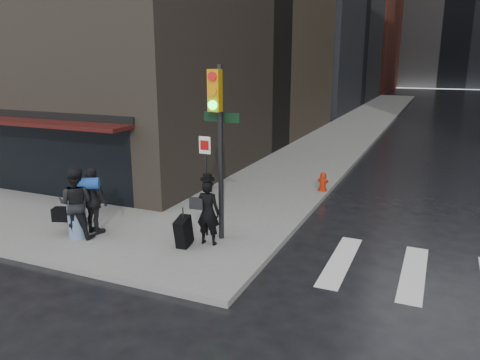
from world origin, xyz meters
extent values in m
plane|color=black|center=(0.00, 0.00, 0.00)|extent=(140.00, 140.00, 0.00)
cube|color=slate|center=(0.00, 27.00, 0.07)|extent=(4.00, 50.00, 0.15)
cube|color=silver|center=(3.50, 1.00, 0.01)|extent=(0.50, 3.00, 0.01)
cube|color=silver|center=(5.10, 1.00, 0.01)|extent=(0.50, 3.00, 0.01)
cube|color=black|center=(-7.00, 2.05, 1.40)|extent=(8.00, 0.12, 2.60)
cube|color=#370E0C|center=(-7.00, 1.55, 2.65)|extent=(8.40, 1.10, 0.12)
cube|color=black|center=(-7.00, 1.98, 2.82)|extent=(8.40, 0.08, 0.22)
imported|color=black|center=(0.37, 0.39, 0.96)|extent=(0.62, 0.43, 1.62)
cylinder|color=black|center=(0.37, 0.39, 1.79)|extent=(0.34, 0.34, 0.04)
cylinder|color=black|center=(0.37, 0.39, 1.85)|extent=(0.22, 0.22, 0.13)
cube|color=black|center=(0.11, 0.31, 1.17)|extent=(0.35, 0.14, 0.28)
cube|color=black|center=(-0.08, -0.03, 0.53)|extent=(0.32, 0.65, 0.82)
cylinder|color=black|center=(-0.08, -0.03, 0.96)|extent=(0.03, 0.03, 0.38)
imported|color=black|center=(-2.85, -0.55, 1.06)|extent=(1.06, 0.94, 1.81)
cube|color=black|center=(-3.31, -0.52, 0.69)|extent=(0.61, 0.45, 0.34)
cylinder|color=#1A4391|center=(-2.60, -0.34, 1.54)|extent=(0.62, 0.52, 0.29)
imported|color=black|center=(-2.65, -0.13, 1.02)|extent=(1.09, 0.63, 1.75)
cylinder|color=black|center=(0.50, 0.86, 2.29)|extent=(0.13, 0.13, 4.28)
cube|color=orange|center=(0.48, 0.62, 3.84)|extent=(0.31, 0.21, 0.96)
cylinder|color=red|center=(0.48, 0.52, 4.16)|extent=(0.22, 0.07, 0.21)
cylinder|color=orange|center=(0.48, 0.52, 3.84)|extent=(0.22, 0.07, 0.21)
cylinder|color=#19E533|center=(0.48, 0.52, 3.52)|extent=(0.22, 0.07, 0.21)
cylinder|color=black|center=(0.07, 0.89, 1.43)|extent=(0.06, 0.06, 2.57)
cube|color=white|center=(0.07, 0.86, 2.51)|extent=(0.32, 0.04, 0.43)
cube|color=black|center=(0.50, 0.94, 3.20)|extent=(0.96, 0.10, 0.24)
cylinder|color=#9F2109|center=(1.80, 6.18, 0.19)|extent=(0.29, 0.29, 0.09)
cylinder|color=#9F2109|center=(1.80, 6.18, 0.42)|extent=(0.21, 0.21, 0.54)
sphere|color=#9F2109|center=(1.80, 6.18, 0.70)|extent=(0.20, 0.20, 0.20)
cylinder|color=#9F2109|center=(1.80, 6.18, 0.51)|extent=(0.38, 0.25, 0.13)
camera|label=1|loc=(5.35, -9.14, 4.56)|focal=35.00mm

